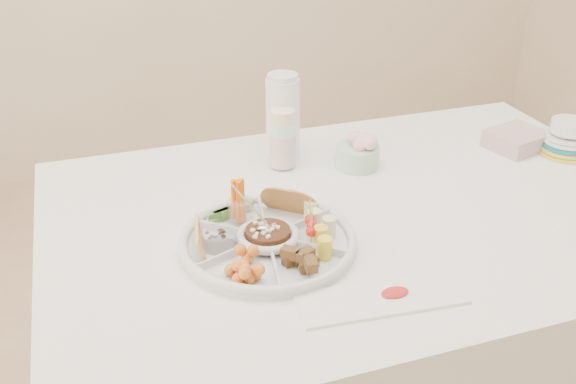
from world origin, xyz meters
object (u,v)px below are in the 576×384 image
object	(u,v)px
party_tray	(268,239)
plate_stack	(567,139)
thermos	(283,115)
dining_table	(356,328)

from	to	relation	value
party_tray	plate_stack	bearing A→B (deg)	11.52
party_tray	thermos	bearing A→B (deg)	67.73
dining_table	plate_stack	xyz separation A→B (m)	(0.67, 0.10, 0.43)
dining_table	party_tray	distance (m)	0.49
thermos	dining_table	bearing A→B (deg)	-74.77
thermos	plate_stack	distance (m)	0.81
dining_table	plate_stack	bearing A→B (deg)	8.26
party_tray	thermos	size ratio (longest dim) A/B	1.56
dining_table	thermos	bearing A→B (deg)	105.23
party_tray	thermos	xyz separation A→B (m)	(0.18, 0.44, 0.10)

